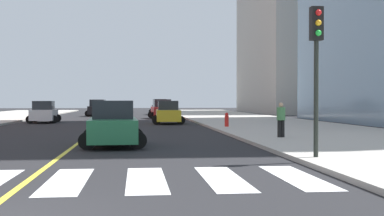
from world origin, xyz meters
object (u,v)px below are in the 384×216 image
at_px(car_gray_third, 160,107).
at_px(fire_hydrant, 227,120).
at_px(car_black_fourth, 98,108).
at_px(pedestrian_waiting_east, 281,118).
at_px(car_red_second, 162,110).
at_px(car_yellow_fifth, 168,113).
at_px(traffic_light_near_corner, 316,51).
at_px(car_green_nearest, 113,125).
at_px(car_white_sixth, 44,113).

height_order(car_gray_third, fire_hydrant, car_gray_third).
bearing_deg(car_black_fourth, car_gray_third, 40.62).
bearing_deg(pedestrian_waiting_east, car_red_second, 87.63).
bearing_deg(car_yellow_fifth, car_gray_third, -89.84).
bearing_deg(car_gray_third, car_yellow_fifth, 89.66).
relative_size(traffic_light_near_corner, fire_hydrant, 5.04).
distance_m(car_gray_third, car_yellow_fifth, 25.05).
bearing_deg(pedestrian_waiting_east, car_black_fourth, 96.27).
bearing_deg(car_yellow_fifth, car_red_second, -89.17).
distance_m(car_green_nearest, pedestrian_waiting_east, 7.82).
height_order(car_red_second, pedestrian_waiting_east, car_red_second).
bearing_deg(car_red_second, car_yellow_fifth, 86.70).
bearing_deg(car_black_fourth, traffic_light_near_corner, -76.35).
distance_m(traffic_light_near_corner, pedestrian_waiting_east, 8.47).
height_order(car_red_second, fire_hydrant, car_red_second).
relative_size(traffic_light_near_corner, pedestrian_waiting_east, 2.83).
distance_m(car_red_second, pedestrian_waiting_east, 28.35).
bearing_deg(car_yellow_fifth, car_black_fourth, -69.18).
height_order(car_green_nearest, car_yellow_fifth, car_green_nearest).
distance_m(car_red_second, car_gray_third, 13.92).
height_order(car_black_fourth, traffic_light_near_corner, traffic_light_near_corner).
bearing_deg(car_black_fourth, car_red_second, -47.95).
relative_size(car_white_sixth, fire_hydrant, 4.52).
xyz_separation_m(car_yellow_fifth, fire_hydrant, (3.31, -7.35, -0.26)).
distance_m(car_black_fourth, traffic_light_near_corner, 45.19).
bearing_deg(car_white_sixth, pedestrian_waiting_east, -56.61).
height_order(pedestrian_waiting_east, fire_hydrant, pedestrian_waiting_east).
height_order(traffic_light_near_corner, pedestrian_waiting_east, traffic_light_near_corner).
bearing_deg(traffic_light_near_corner, car_green_nearest, -43.31).
distance_m(car_yellow_fifth, car_white_sixth, 10.29).
height_order(car_green_nearest, car_red_second, car_red_second).
relative_size(car_red_second, car_black_fourth, 1.02).
distance_m(car_black_fourth, car_yellow_fifth, 20.25).
distance_m(car_red_second, fire_hydrant, 18.76).
height_order(car_black_fourth, pedestrian_waiting_east, car_black_fourth).
bearing_deg(car_green_nearest, car_white_sixth, -75.60).
relative_size(car_green_nearest, car_white_sixth, 1.04).
xyz_separation_m(car_red_second, fire_hydrant, (3.23, -18.48, -0.31)).
height_order(car_green_nearest, pedestrian_waiting_east, car_green_nearest).
bearing_deg(car_yellow_fifth, fire_hydrant, 115.55).
bearing_deg(car_green_nearest, traffic_light_near_corner, 134.54).
bearing_deg(car_red_second, car_black_fourth, -52.09).
distance_m(car_white_sixth, pedestrian_waiting_east, 24.23).
xyz_separation_m(car_green_nearest, car_white_sixth, (-6.52, 21.91, -0.03)).
relative_size(car_black_fourth, pedestrian_waiting_east, 2.71).
bearing_deg(car_red_second, traffic_light_near_corner, 91.57).
height_order(car_white_sixth, fire_hydrant, car_white_sixth).
xyz_separation_m(car_green_nearest, fire_hydrant, (6.70, 11.73, -0.28)).
height_order(car_gray_third, car_black_fourth, car_gray_third).
distance_m(car_green_nearest, car_black_fourth, 38.32).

